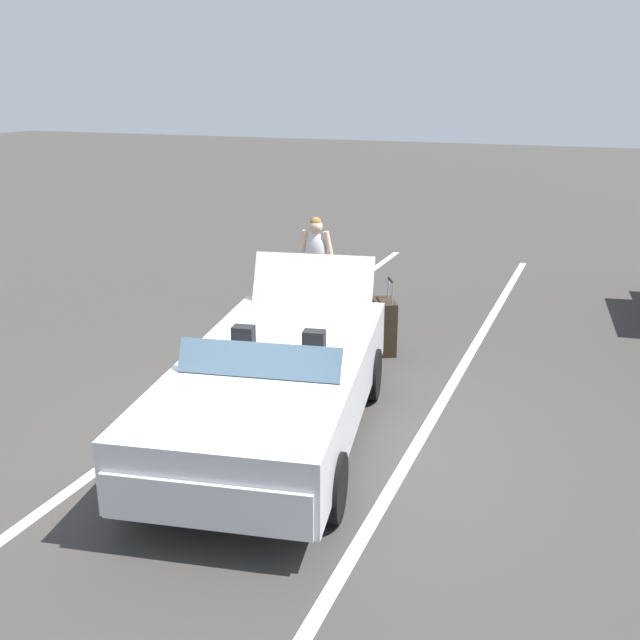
{
  "coord_description": "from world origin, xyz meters",
  "views": [
    {
      "loc": [
        6.13,
        2.97,
        3.52
      ],
      "look_at": [
        -1.79,
        -0.22,
        0.75
      ],
      "focal_mm": 40.98,
      "sensor_mm": 36.0,
      "label": 1
    }
  ],
  "objects_px": {
    "suitcase_medium_bright": "(319,329)",
    "duffel_bag": "(351,324)",
    "convertible_car": "(269,396)",
    "traveler_person": "(316,265)",
    "suitcase_large_black": "(383,326)"
  },
  "relations": [
    {
      "from": "suitcase_medium_bright",
      "to": "duffel_bag",
      "type": "xyz_separation_m",
      "value": [
        -0.78,
        0.18,
        -0.15
      ]
    },
    {
      "from": "convertible_car",
      "to": "duffel_bag",
      "type": "xyz_separation_m",
      "value": [
        -3.65,
        -0.44,
        -0.43
      ]
    },
    {
      "from": "convertible_car",
      "to": "traveler_person",
      "type": "distance_m",
      "value": 4.11
    },
    {
      "from": "suitcase_medium_bright",
      "to": "duffel_bag",
      "type": "height_order",
      "value": "suitcase_medium_bright"
    },
    {
      "from": "traveler_person",
      "to": "duffel_bag",
      "type": "bearing_deg",
      "value": 57.01
    },
    {
      "from": "convertible_car",
      "to": "suitcase_large_black",
      "type": "bearing_deg",
      "value": 165.39
    },
    {
      "from": "suitcase_large_black",
      "to": "suitcase_medium_bright",
      "type": "relative_size",
      "value": 1.67
    },
    {
      "from": "convertible_car",
      "to": "duffel_bag",
      "type": "relative_size",
      "value": 6.25
    },
    {
      "from": "suitcase_large_black",
      "to": "traveler_person",
      "type": "xyz_separation_m",
      "value": [
        -0.82,
        -1.33,
        0.56
      ]
    },
    {
      "from": "suitcase_medium_bright",
      "to": "suitcase_large_black",
      "type": "bearing_deg",
      "value": 67.1
    },
    {
      "from": "suitcase_medium_bright",
      "to": "convertible_car",
      "type": "bearing_deg",
      "value": -28.25
    },
    {
      "from": "suitcase_medium_bright",
      "to": "duffel_bag",
      "type": "relative_size",
      "value": 0.88
    },
    {
      "from": "convertible_car",
      "to": "duffel_bag",
      "type": "bearing_deg",
      "value": 176.11
    },
    {
      "from": "traveler_person",
      "to": "convertible_car",
      "type": "bearing_deg",
      "value": 6.34
    },
    {
      "from": "convertible_car",
      "to": "traveler_person",
      "type": "bearing_deg",
      "value": -174.9
    }
  ]
}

